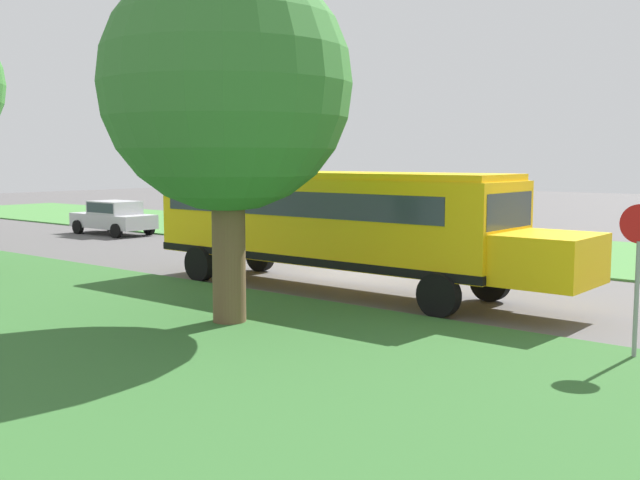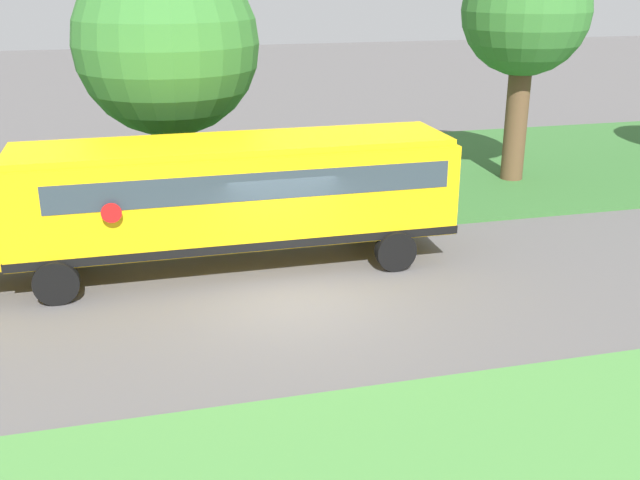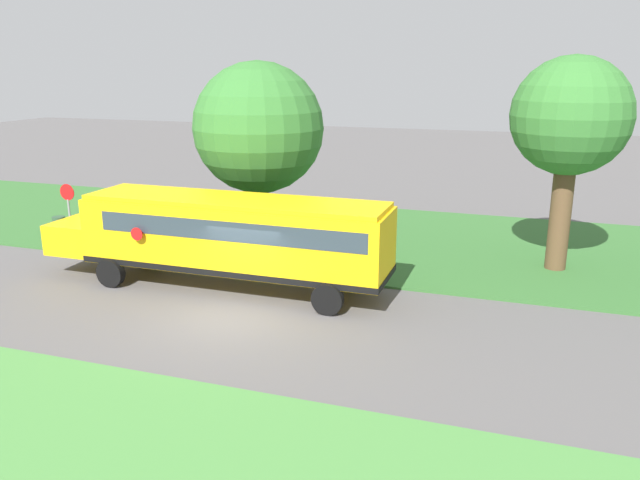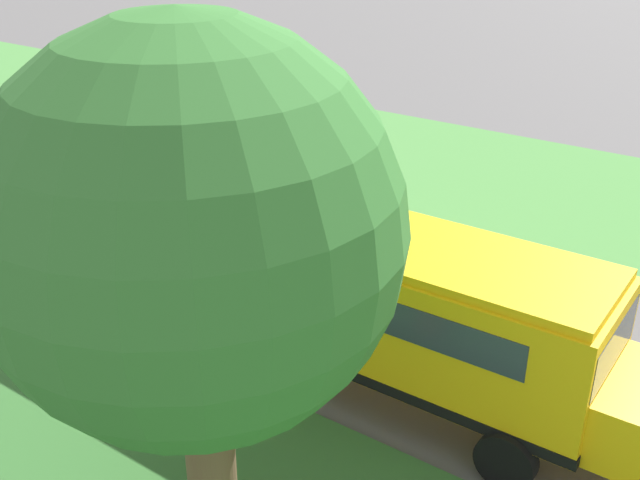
{
  "view_description": "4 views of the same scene",
  "coord_description": "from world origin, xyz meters",
  "px_view_note": "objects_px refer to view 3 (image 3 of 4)",
  "views": [
    {
      "loc": [
        -17.94,
        -13.4,
        3.51
      ],
      "look_at": [
        -0.71,
        0.7,
        1.09
      ],
      "focal_mm": 42.0,
      "sensor_mm": 36.0,
      "label": 1
    },
    {
      "loc": [
        14.9,
        -3.25,
        6.95
      ],
      "look_at": [
        -0.13,
        0.61,
        1.33
      ],
      "focal_mm": 42.0,
      "sensor_mm": 36.0,
      "label": 2
    },
    {
      "loc": [
        15.89,
        8.25,
        7.4
      ],
      "look_at": [
        -2.39,
        2.11,
        1.99
      ],
      "focal_mm": 35.0,
      "sensor_mm": 36.0,
      "label": 3
    },
    {
      "loc": [
        -12.88,
        -7.96,
        8.75
      ],
      "look_at": [
        0.07,
        1.1,
        1.22
      ],
      "focal_mm": 42.0,
      "sensor_mm": 36.0,
      "label": 4
    }
  ],
  "objects_px": {
    "oak_tree_roadside_mid": "(573,119)",
    "trash_bin": "(59,226)",
    "school_bus": "(228,234)",
    "oak_tree_beside_bus": "(259,126)",
    "stop_sign": "(69,208)"
  },
  "relations": [
    {
      "from": "oak_tree_roadside_mid",
      "to": "trash_bin",
      "type": "height_order",
      "value": "oak_tree_roadside_mid"
    },
    {
      "from": "school_bus",
      "to": "trash_bin",
      "type": "bearing_deg",
      "value": -109.51
    },
    {
      "from": "school_bus",
      "to": "oak_tree_roadside_mid",
      "type": "bearing_deg",
      "value": 117.11
    },
    {
      "from": "oak_tree_roadside_mid",
      "to": "trash_bin",
      "type": "relative_size",
      "value": 8.66
    },
    {
      "from": "trash_bin",
      "to": "oak_tree_roadside_mid",
      "type": "bearing_deg",
      "value": 95.13
    },
    {
      "from": "oak_tree_beside_bus",
      "to": "stop_sign",
      "type": "distance_m",
      "value": 8.62
    },
    {
      "from": "school_bus",
      "to": "trash_bin",
      "type": "relative_size",
      "value": 13.8
    },
    {
      "from": "stop_sign",
      "to": "oak_tree_roadside_mid",
      "type": "bearing_deg",
      "value": 99.83
    },
    {
      "from": "oak_tree_roadside_mid",
      "to": "stop_sign",
      "type": "relative_size",
      "value": 2.85
    },
    {
      "from": "oak_tree_roadside_mid",
      "to": "school_bus",
      "type": "bearing_deg",
      "value": -62.89
    },
    {
      "from": "school_bus",
      "to": "stop_sign",
      "type": "bearing_deg",
      "value": -104.72
    },
    {
      "from": "school_bus",
      "to": "trash_bin",
      "type": "height_order",
      "value": "school_bus"
    },
    {
      "from": "oak_tree_beside_bus",
      "to": "trash_bin",
      "type": "bearing_deg",
      "value": -84.33
    },
    {
      "from": "oak_tree_beside_bus",
      "to": "trash_bin",
      "type": "height_order",
      "value": "oak_tree_beside_bus"
    },
    {
      "from": "oak_tree_roadside_mid",
      "to": "stop_sign",
      "type": "xyz_separation_m",
      "value": [
        3.32,
        -19.16,
        -3.87
      ]
    }
  ]
}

